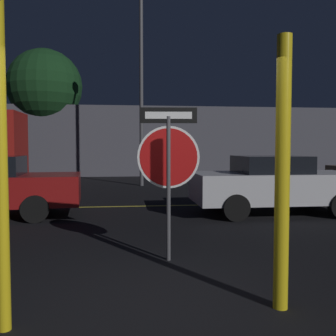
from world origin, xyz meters
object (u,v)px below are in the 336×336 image
object	(u,v)px
street_lamp	(141,52)
passing_car_3	(274,184)
stop_sign	(169,156)
yellow_pole_left	(1,156)
yellow_pole_right	(282,174)
tree_0	(45,87)

from	to	relation	value
street_lamp	passing_car_3	bearing A→B (deg)	-67.32
passing_car_3	street_lamp	size ratio (longest dim) A/B	0.50
stop_sign	yellow_pole_left	bearing A→B (deg)	-126.90
yellow_pole_right	tree_0	size ratio (longest dim) A/B	0.38
passing_car_3	yellow_pole_left	bearing A→B (deg)	-41.29
yellow_pole_right	passing_car_3	world-z (taller)	yellow_pole_right
yellow_pole_left	passing_car_3	size ratio (longest dim) A/B	0.76
yellow_pole_left	street_lamp	bearing A→B (deg)	81.96
street_lamp	tree_0	bearing A→B (deg)	130.01
stop_sign	street_lamp	size ratio (longest dim) A/B	0.26
stop_sign	yellow_pole_right	bearing A→B (deg)	-56.40
stop_sign	yellow_pole_right	world-z (taller)	yellow_pole_right
yellow_pole_right	street_lamp	xyz separation A→B (m)	(-0.87, 12.33, 4.25)
passing_car_3	tree_0	world-z (taller)	tree_0
stop_sign	yellow_pole_right	distance (m)	1.97
passing_car_3	street_lamp	xyz separation A→B (m)	(-2.95, 7.07, 4.89)
stop_sign	tree_0	size ratio (longest dim) A/B	0.31
stop_sign	passing_car_3	world-z (taller)	stop_sign
street_lamp	yellow_pole_left	bearing A→B (deg)	-98.04
yellow_pole_left	street_lamp	distance (m)	13.25
yellow_pole_right	passing_car_3	bearing A→B (deg)	68.35
passing_car_3	stop_sign	bearing A→B (deg)	-40.83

